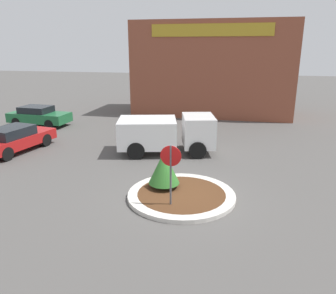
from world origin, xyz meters
The scene contains 8 objects.
ground_plane centered at (0.00, 0.00, 0.00)m, with size 120.00×120.00×0.00m, color #514F4C.
traffic_island centered at (0.00, 0.00, 0.08)m, with size 4.11×4.11×0.16m.
stop_sign centered at (-0.22, -0.97, 1.63)m, with size 0.73×0.07×2.35m.
island_shrub centered at (-0.78, 0.44, 0.99)m, with size 1.22×1.22×1.47m.
utility_truck centered at (-1.81, 5.32, 1.12)m, with size 5.47×3.49×2.01m.
storefront_building centered at (-0.43, 17.26, 3.76)m, with size 12.82×6.07×7.51m.
parked_sedan_green centered at (-12.27, 9.57, 0.72)m, with size 4.42×2.03×1.41m.
parked_sedan_red centered at (-9.87, 3.68, 0.72)m, with size 2.43×4.73×1.41m.
Camera 1 is at (1.96, -11.26, 5.50)m, focal length 35.00 mm.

